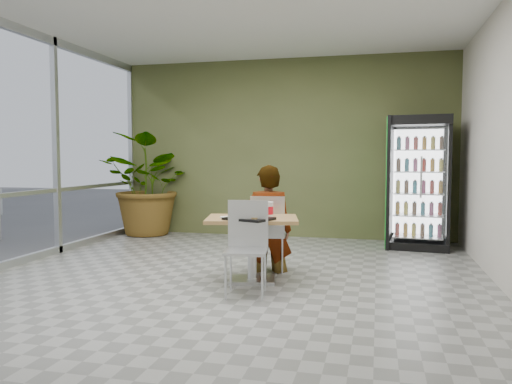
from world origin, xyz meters
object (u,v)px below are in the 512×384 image
dining_table (252,236)px  seated_woman (268,230)px  beverage_fridge (419,183)px  potted_plant (151,184)px  soda_cup (269,210)px  chair_near (247,239)px  chair_far (268,227)px  cafeteria_tray (249,219)px

dining_table → seated_woman: seated_woman is taller
beverage_fridge → potted_plant: size_ratio=1.11×
soda_cup → potted_plant: (-2.85, 2.86, 0.10)m
seated_woman → chair_near: bearing=83.4°
chair_far → cafeteria_tray: chair_far is taller
chair_far → potted_plant: (-2.75, 2.40, 0.38)m
chair_far → beverage_fridge: (1.95, 2.18, 0.48)m
chair_far → cafeteria_tray: 0.79m
chair_far → potted_plant: potted_plant is taller
soda_cup → dining_table: bearing=-158.1°
chair_far → seated_woman: bearing=-83.6°
seated_woman → beverage_fridge: 2.94m
dining_table → potted_plant: (-2.67, 2.93, 0.40)m
chair_near → cafeteria_tray: chair_near is taller
beverage_fridge → cafeteria_tray: bearing=-118.7°
dining_table → soda_cup: soda_cup is taller
chair_near → seated_woman: seated_woman is taller
cafeteria_tray → beverage_fridge: (2.00, 2.94, 0.28)m
seated_woman → cafeteria_tray: bearing=80.6°
chair_far → seated_woman: size_ratio=0.58×
seated_woman → potted_plant: size_ratio=0.88×
dining_table → potted_plant: bearing=132.3°
chair_near → beverage_fridge: size_ratio=0.47×
potted_plant → seated_woman: bearing=-40.7°
dining_table → soda_cup: size_ratio=6.57×
chair_far → soda_cup: size_ratio=5.44×
soda_cup → potted_plant: 4.04m
chair_far → cafeteria_tray: (-0.05, -0.76, 0.20)m
potted_plant → soda_cup: bearing=-45.0°
seated_woman → soda_cup: seated_woman is taller
cafeteria_tray → chair_far: bearing=86.2°
dining_table → chair_far: chair_far is taller
chair_far → soda_cup: chair_far is taller
potted_plant → chair_far: bearing=-41.2°
chair_far → seated_woman: seated_woman is taller
potted_plant → dining_table: bearing=-47.7°
chair_near → cafeteria_tray: bearing=91.2°
chair_far → chair_near: 1.00m
beverage_fridge → soda_cup: bearing=-119.5°
soda_cup → beverage_fridge: size_ratio=0.09×
chair_near → chair_far: bearing=81.0°
dining_table → chair_near: size_ratio=1.19×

